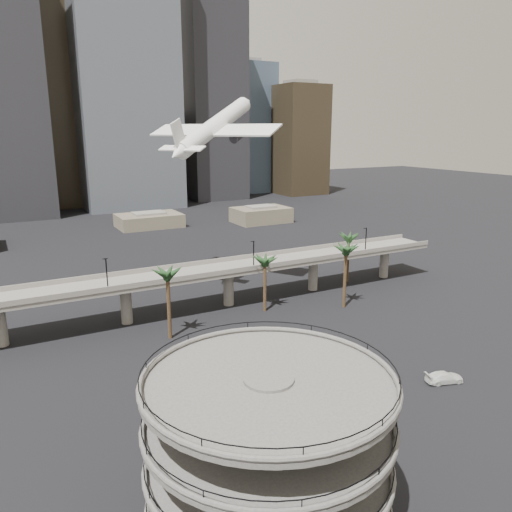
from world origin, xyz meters
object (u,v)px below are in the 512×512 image
overpass (179,279)px  car_b (329,353)px  airborne_jet (215,127)px  parking_ramp (268,444)px  car_c (444,377)px  car_a (220,414)px

overpass → car_b: overpass is taller
car_b → airborne_jet: bearing=13.1°
parking_ramp → car_c: parking_ramp is taller
airborne_jet → car_b: (0.05, -44.75, -36.63)m
overpass → car_a: 40.80m
parking_ramp → car_c: size_ratio=3.87×
overpass → car_c: (24.73, -46.30, -6.51)m
overpass → car_c: size_ratio=22.69×
car_c → airborne_jet: bearing=25.9°
overpass → car_c: 52.89m
airborne_jet → car_c: airborne_jet is taller
overpass → car_b: bearing=-64.9°
parking_ramp → car_b: size_ratio=4.72×
airborne_jet → car_b: 57.83m
car_b → car_c: bearing=-133.1°
car_c → parking_ramp: bearing=124.8°
parking_ramp → car_b: parking_ramp is taller
airborne_jet → car_c: bearing=-114.9°
car_b → car_a: bearing=122.0°
parking_ramp → overpass: size_ratio=0.17×
parking_ramp → overpass: parking_ramp is taller
airborne_jet → parking_ramp: bearing=-145.4°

